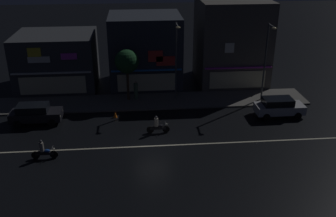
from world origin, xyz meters
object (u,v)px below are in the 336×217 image
object	(u,v)px
parked_car_near_kerb	(35,113)
motorcycle_following	(43,151)
motorcycle_lead	(157,126)
pedestrian_on_sidewalk	(136,91)
streetlamp_west	(176,56)
parked_car_trailing	(279,107)
streetlamp_mid	(266,57)
traffic_cone	(115,115)

from	to	relation	value
parked_car_near_kerb	motorcycle_following	distance (m)	6.40
motorcycle_lead	motorcycle_following	world-z (taller)	same
pedestrian_on_sidewalk	motorcycle_lead	size ratio (longest dim) A/B	0.96
pedestrian_on_sidewalk	motorcycle_lead	world-z (taller)	pedestrian_on_sidewalk
streetlamp_west	parked_car_near_kerb	bearing A→B (deg)	-163.38
parked_car_trailing	motorcycle_lead	bearing A→B (deg)	-167.93
streetlamp_mid	pedestrian_on_sidewalk	world-z (taller)	streetlamp_mid
streetlamp_mid	pedestrian_on_sidewalk	bearing A→B (deg)	173.06
motorcycle_lead	parked_car_near_kerb	bearing A→B (deg)	165.46
streetlamp_west	streetlamp_mid	distance (m)	8.39
pedestrian_on_sidewalk	parked_car_near_kerb	bearing A→B (deg)	-8.79
streetlamp_mid	parked_car_trailing	world-z (taller)	streetlamp_mid
pedestrian_on_sidewalk	traffic_cone	world-z (taller)	pedestrian_on_sidewalk
traffic_cone	motorcycle_following	bearing A→B (deg)	-126.81
traffic_cone	streetlamp_west	bearing A→B (deg)	30.04
parked_car_near_kerb	motorcycle_lead	bearing A→B (deg)	-15.39
streetlamp_mid	pedestrian_on_sidewalk	xyz separation A→B (m)	(-12.21, 1.49, -3.54)
parked_car_trailing	traffic_cone	distance (m)	14.63
parked_car_near_kerb	motorcycle_lead	xyz separation A→B (m)	(10.34, -2.85, -0.24)
streetlamp_west	parked_car_trailing	distance (m)	10.43
streetlamp_mid	motorcycle_lead	world-z (taller)	streetlamp_mid
traffic_cone	streetlamp_mid	bearing A→B (deg)	9.63
streetlamp_mid	motorcycle_following	world-z (taller)	streetlamp_mid
streetlamp_west	pedestrian_on_sidewalk	distance (m)	5.29
parked_car_near_kerb	traffic_cone	size ratio (longest dim) A/B	7.82
parked_car_trailing	traffic_cone	size ratio (longest dim) A/B	7.82
streetlamp_west	motorcycle_lead	bearing A→B (deg)	-108.63
parked_car_near_kerb	traffic_cone	world-z (taller)	parked_car_near_kerb
pedestrian_on_sidewalk	parked_car_trailing	xyz separation A→B (m)	(12.68, -4.77, -0.11)
streetlamp_west	motorcycle_following	xyz separation A→B (m)	(-10.66, -9.86, -3.90)
parked_car_trailing	pedestrian_on_sidewalk	bearing A→B (deg)	159.38
streetlamp_mid	pedestrian_on_sidewalk	size ratio (longest dim) A/B	4.10
parked_car_near_kerb	parked_car_trailing	bearing A→B (deg)	-1.31
pedestrian_on_sidewalk	motorcycle_following	distance (m)	12.41
streetlamp_mid	motorcycle_following	distance (m)	21.34
streetlamp_west	parked_car_trailing	xyz separation A→B (m)	(8.79, -4.24, -3.66)
parked_car_near_kerb	motorcycle_following	size ratio (longest dim) A/B	2.26
streetlamp_mid	motorcycle_following	size ratio (longest dim) A/B	3.93
streetlamp_west	motorcycle_lead	size ratio (longest dim) A/B	3.94
parked_car_trailing	motorcycle_following	size ratio (longest dim) A/B	2.26
streetlamp_west	traffic_cone	size ratio (longest dim) A/B	13.61
streetlamp_mid	traffic_cone	bearing A→B (deg)	-170.37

